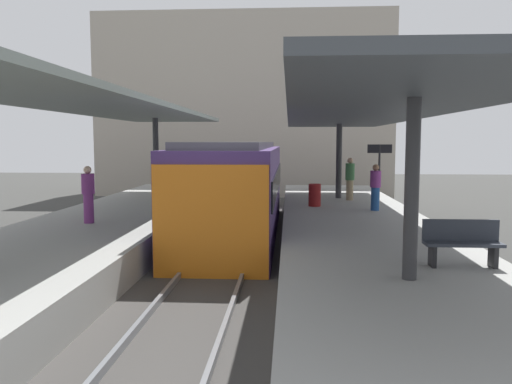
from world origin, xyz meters
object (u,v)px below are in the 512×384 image
platform_sign (379,160)px  passenger_far_end (375,187)px  passenger_mid_platform (350,178)px  commuter_train (236,189)px  platform_bench (462,241)px  litter_bin (315,195)px  passenger_near_bench (88,194)px

platform_sign → passenger_far_end: bearing=-102.9°
platform_sign → passenger_mid_platform: size_ratio=1.32×
platform_sign → passenger_mid_platform: bearing=132.6°
commuter_train → platform_bench: size_ratio=8.21×
platform_sign → litter_bin: 2.90m
litter_bin → platform_sign: bearing=22.0°
commuter_train → platform_bench: (4.98, -7.46, -0.26)m
platform_bench → platform_sign: platform_sign is taller
commuter_train → passenger_mid_platform: 5.38m
passenger_mid_platform → platform_sign: bearing=-47.4°
platform_sign → litter_bin: bearing=-158.0°
platform_sign → passenger_far_end: (-0.46, -2.02, -0.82)m
platform_sign → platform_bench: bearing=-90.9°
commuter_train → platform_sign: 5.71m
platform_bench → passenger_mid_platform: size_ratio=0.83×
commuter_train → litter_bin: (2.69, 1.37, -0.33)m
passenger_near_bench → passenger_far_end: size_ratio=1.04×
platform_sign → passenger_mid_platform: platform_sign is taller
platform_bench → passenger_far_end: 7.81m
commuter_train → passenger_far_end: 4.68m
platform_bench → passenger_mid_platform: bearing=94.3°
passenger_near_bench → passenger_mid_platform: (8.09, 6.32, 0.03)m
commuter_train → platform_bench: commuter_train is taller
commuter_train → passenger_mid_platform: size_ratio=6.84×
commuter_train → litter_bin: size_ratio=14.36×
commuter_train → passenger_near_bench: 4.89m
platform_bench → passenger_far_end: (-0.31, 7.79, 0.34)m
platform_sign → passenger_mid_platform: 1.60m
passenger_mid_platform → passenger_far_end: passenger_mid_platform is taller
passenger_far_end → platform_sign: bearing=77.1°
passenger_far_end → passenger_mid_platform: bearing=99.2°
commuter_train → platform_bench: 8.98m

